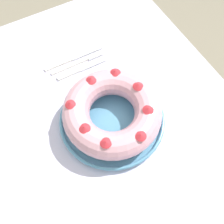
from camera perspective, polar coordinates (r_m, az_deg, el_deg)
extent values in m
plane|color=gray|center=(1.61, -0.08, -14.54)|extent=(8.00, 8.00, 0.00)
cube|color=silver|center=(0.91, -0.14, -3.90)|extent=(1.29, 0.94, 0.03)
cylinder|color=brown|center=(1.61, 2.66, 13.54)|extent=(0.06, 0.06, 0.72)
cylinder|color=#518EB2|center=(0.90, 0.00, -1.90)|extent=(0.35, 0.35, 0.01)
torus|color=#518EB2|center=(0.89, 0.00, -1.51)|extent=(0.36, 0.36, 0.01)
torus|color=#E09EAD|center=(0.84, 0.00, 0.00)|extent=(0.32, 0.32, 0.09)
cone|color=red|center=(0.84, 5.74, 5.81)|extent=(0.04, 0.04, 0.01)
cone|color=red|center=(0.87, 0.75, 8.81)|extent=(0.05, 0.05, 0.01)
cone|color=red|center=(0.85, -4.71, 7.09)|extent=(0.04, 0.04, 0.01)
cone|color=red|center=(0.81, -9.04, 1.84)|extent=(0.04, 0.04, 0.01)
cone|color=red|center=(0.77, -5.99, -3.41)|extent=(0.04, 0.04, 0.01)
cone|color=red|center=(0.75, -1.36, -6.59)|extent=(0.04, 0.04, 0.01)
cone|color=red|center=(0.76, 6.29, -5.04)|extent=(0.05, 0.05, 0.01)
cone|color=red|center=(0.80, 7.91, 0.63)|extent=(0.05, 0.05, 0.01)
cube|color=white|center=(1.04, -9.15, 9.83)|extent=(0.01, 0.16, 0.01)
cube|color=silver|center=(1.06, -3.78, 12.15)|extent=(0.02, 0.06, 0.01)
cube|color=white|center=(1.06, -11.66, 10.08)|extent=(0.02, 0.11, 0.01)
cube|color=silver|center=(1.08, -5.58, 12.71)|extent=(0.02, 0.14, 0.00)
cube|color=white|center=(1.02, -9.43, 8.06)|extent=(0.02, 0.09, 0.01)
cube|color=silver|center=(1.04, -4.34, 10.31)|extent=(0.02, 0.11, 0.00)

